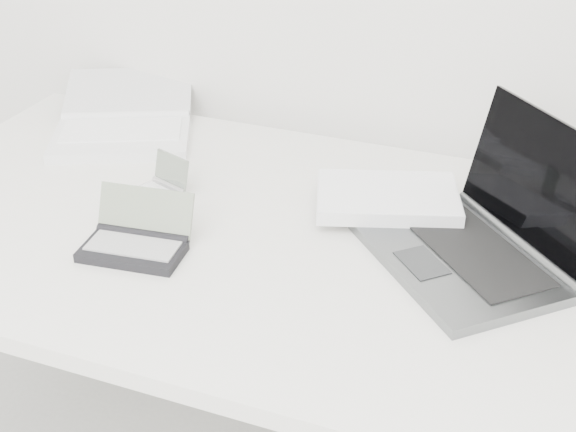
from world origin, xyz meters
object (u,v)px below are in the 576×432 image
(palmtop_charcoal, at_px, (136,241))
(desk, at_px, (313,262))
(laptop_large, at_px, (447,223))
(netbook_open_white, at_px, (124,124))

(palmtop_charcoal, bearing_deg, desk, 21.70)
(laptop_large, relative_size, netbook_open_white, 1.17)
(desk, relative_size, netbook_open_white, 3.59)
(desk, height_order, laptop_large, laptop_large)
(desk, xyz_separation_m, palmtop_charcoal, (-0.26, -0.14, 0.06))
(desk, distance_m, laptop_large, 0.23)
(laptop_large, bearing_deg, netbook_open_white, -148.00)
(desk, xyz_separation_m, netbook_open_white, (-0.52, 0.26, 0.07))
(laptop_large, xyz_separation_m, netbook_open_white, (-0.73, 0.19, -0.02))
(desk, relative_size, laptop_large, 3.07)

